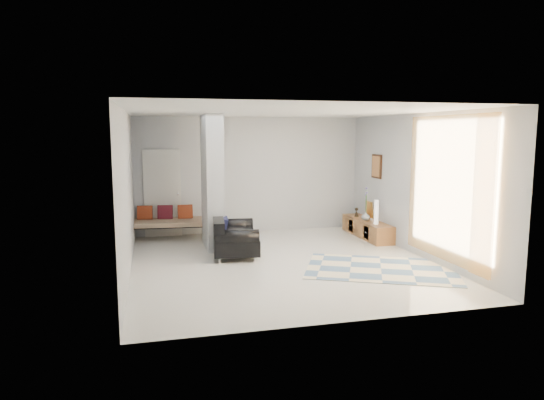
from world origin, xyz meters
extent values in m
plane|color=white|center=(0.00, 0.00, 0.00)|extent=(6.00, 6.00, 0.00)
plane|color=white|center=(0.00, 0.00, 2.80)|extent=(6.00, 6.00, 0.00)
plane|color=#B9BBBE|center=(0.00, 3.00, 1.40)|extent=(6.00, 0.00, 6.00)
plane|color=#B9BBBE|center=(0.00, -3.00, 1.40)|extent=(6.00, 0.00, 6.00)
plane|color=#B9BBBE|center=(-2.75, 0.00, 1.40)|extent=(0.00, 6.00, 6.00)
plane|color=#B9BBBE|center=(2.75, 0.00, 1.40)|extent=(0.00, 6.00, 6.00)
cube|color=#ACB0B3|center=(-1.10, 1.60, 1.40)|extent=(0.35, 1.20, 2.80)
cube|color=silver|center=(-2.10, 2.96, 1.02)|extent=(0.85, 0.06, 2.04)
plane|color=#FFAF43|center=(2.67, -1.15, 1.45)|extent=(0.00, 2.55, 2.55)
cube|color=#3D2010|center=(2.72, 1.70, 1.65)|extent=(0.04, 0.45, 0.55)
cube|color=brown|center=(2.52, 1.70, 0.20)|extent=(0.45, 1.93, 0.40)
cube|color=#3D2010|center=(2.30, 1.27, 0.20)|extent=(0.02, 0.26, 0.28)
cube|color=#3D2010|center=(2.30, 2.13, 0.20)|extent=(0.02, 0.26, 0.28)
cube|color=#F3AD47|center=(2.70, 1.97, 0.60)|extent=(0.09, 0.32, 0.40)
cube|color=silver|center=(2.42, 1.27, 0.46)|extent=(0.04, 0.10, 0.12)
cylinder|color=silver|center=(-1.14, 0.28, 0.05)|extent=(0.05, 0.05, 0.10)
cylinder|color=silver|center=(-1.02, 1.47, 0.05)|extent=(0.05, 0.05, 0.10)
cylinder|color=silver|center=(-0.48, 0.21, 0.05)|extent=(0.05, 0.05, 0.10)
cylinder|color=silver|center=(-0.36, 1.40, 0.05)|extent=(0.05, 0.05, 0.10)
cube|color=black|center=(-0.75, 0.84, 0.25)|extent=(1.01, 1.52, 0.30)
cube|color=black|center=(-1.08, 0.87, 0.58)|extent=(0.35, 1.45, 0.36)
cylinder|color=black|center=(-0.81, 0.24, 0.48)|extent=(0.84, 0.36, 0.28)
cylinder|color=black|center=(-0.69, 1.43, 0.48)|extent=(0.84, 0.36, 0.28)
cube|color=black|center=(-0.96, 0.86, 0.60)|extent=(0.19, 0.54, 0.31)
cylinder|color=black|center=(-2.91, 2.27, 0.20)|extent=(0.04, 0.04, 0.40)
cylinder|color=black|center=(-0.96, 2.12, 0.20)|extent=(0.04, 0.04, 0.40)
cylinder|color=black|center=(-2.84, 3.08, 0.20)|extent=(0.04, 0.04, 0.40)
cylinder|color=black|center=(-0.89, 2.93, 0.20)|extent=(0.04, 0.04, 0.40)
cube|color=beige|center=(-1.90, 2.60, 0.38)|extent=(2.03, 0.99, 0.12)
cube|color=maroon|center=(-2.51, 2.80, 0.60)|extent=(0.35, 0.19, 0.33)
cube|color=maroon|center=(-2.06, 2.76, 0.60)|extent=(0.35, 0.19, 0.33)
cube|color=maroon|center=(-1.60, 2.73, 0.60)|extent=(0.35, 0.19, 0.33)
cube|color=beige|center=(1.60, -0.86, 0.01)|extent=(3.10, 2.68, 0.01)
cylinder|color=white|center=(2.50, 1.21, 0.67)|extent=(0.10, 0.10, 0.54)
imported|color=silver|center=(2.47, 1.68, 0.50)|extent=(0.21, 0.21, 0.20)
camera|label=1|loc=(-2.33, -8.56, 2.42)|focal=32.00mm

